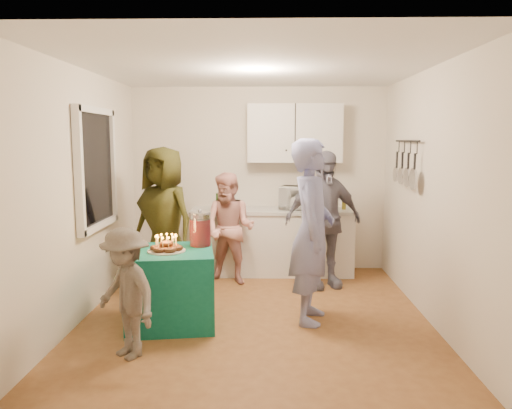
{
  "coord_description": "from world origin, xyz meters",
  "views": [
    {
      "loc": [
        0.13,
        -5.14,
        1.87
      ],
      "look_at": [
        0.0,
        0.35,
        1.15
      ],
      "focal_mm": 35.0,
      "sensor_mm": 36.0,
      "label": 1
    }
  ],
  "objects_px": {
    "party_table": "(171,287)",
    "child_near_left": "(126,293)",
    "man_birthday": "(312,231)",
    "woman_back_left": "(164,221)",
    "woman_back_right": "(323,220)",
    "punch_jar": "(200,230)",
    "counter": "(273,243)",
    "woman_back_center": "(230,229)",
    "microwave": "(301,198)"
  },
  "relations": [
    {
      "from": "man_birthday",
      "to": "woman_back_right",
      "type": "distance_m",
      "value": 1.23
    },
    {
      "from": "microwave",
      "to": "woman_back_right",
      "type": "xyz_separation_m",
      "value": [
        0.24,
        -0.63,
        -0.2
      ]
    },
    {
      "from": "microwave",
      "to": "party_table",
      "type": "height_order",
      "value": "microwave"
    },
    {
      "from": "counter",
      "to": "party_table",
      "type": "xyz_separation_m",
      "value": [
        -1.05,
        -1.95,
        -0.05
      ]
    },
    {
      "from": "punch_jar",
      "to": "woman_back_right",
      "type": "height_order",
      "value": "woman_back_right"
    },
    {
      "from": "punch_jar",
      "to": "woman_back_center",
      "type": "relative_size",
      "value": 0.24
    },
    {
      "from": "man_birthday",
      "to": "woman_back_right",
      "type": "bearing_deg",
      "value": -2.71
    },
    {
      "from": "man_birthday",
      "to": "child_near_left",
      "type": "height_order",
      "value": "man_birthday"
    },
    {
      "from": "punch_jar",
      "to": "woman_back_left",
      "type": "xyz_separation_m",
      "value": [
        -0.55,
        0.81,
        -0.04
      ]
    },
    {
      "from": "woman_back_center",
      "to": "punch_jar",
      "type": "bearing_deg",
      "value": -81.58
    },
    {
      "from": "punch_jar",
      "to": "woman_back_left",
      "type": "bearing_deg",
      "value": 124.15
    },
    {
      "from": "counter",
      "to": "child_near_left",
      "type": "height_order",
      "value": "child_near_left"
    },
    {
      "from": "woman_back_right",
      "to": "child_near_left",
      "type": "bearing_deg",
      "value": -150.32
    },
    {
      "from": "counter",
      "to": "woman_back_right",
      "type": "relative_size",
      "value": 1.27
    },
    {
      "from": "punch_jar",
      "to": "woman_back_center",
      "type": "height_order",
      "value": "woman_back_center"
    },
    {
      "from": "woman_back_center",
      "to": "counter",
      "type": "bearing_deg",
      "value": 60.61
    },
    {
      "from": "microwave",
      "to": "woman_back_left",
      "type": "relative_size",
      "value": 0.31
    },
    {
      "from": "party_table",
      "to": "child_near_left",
      "type": "height_order",
      "value": "child_near_left"
    },
    {
      "from": "counter",
      "to": "party_table",
      "type": "distance_m",
      "value": 2.22
    },
    {
      "from": "punch_jar",
      "to": "woman_back_right",
      "type": "relative_size",
      "value": 0.2
    },
    {
      "from": "counter",
      "to": "woman_back_left",
      "type": "height_order",
      "value": "woman_back_left"
    },
    {
      "from": "woman_back_left",
      "to": "child_near_left",
      "type": "distance_m",
      "value": 1.87
    },
    {
      "from": "party_table",
      "to": "man_birthday",
      "type": "bearing_deg",
      "value": 4.71
    },
    {
      "from": "man_birthday",
      "to": "woman_back_right",
      "type": "relative_size",
      "value": 1.08
    },
    {
      "from": "child_near_left",
      "to": "punch_jar",
      "type": "bearing_deg",
      "value": 105.34
    },
    {
      "from": "counter",
      "to": "woman_back_center",
      "type": "distance_m",
      "value": 0.81
    },
    {
      "from": "counter",
      "to": "woman_back_left",
      "type": "relative_size",
      "value": 1.23
    },
    {
      "from": "microwave",
      "to": "man_birthday",
      "type": "height_order",
      "value": "man_birthday"
    },
    {
      "from": "woman_back_left",
      "to": "party_table",
      "type": "bearing_deg",
      "value": -44.71
    },
    {
      "from": "counter",
      "to": "punch_jar",
      "type": "bearing_deg",
      "value": -114.22
    },
    {
      "from": "counter",
      "to": "man_birthday",
      "type": "xyz_separation_m",
      "value": [
        0.38,
        -1.83,
        0.51
      ]
    },
    {
      "from": "counter",
      "to": "man_birthday",
      "type": "distance_m",
      "value": 1.94
    },
    {
      "from": "woman_back_center",
      "to": "woman_back_right",
      "type": "height_order",
      "value": "woman_back_right"
    },
    {
      "from": "punch_jar",
      "to": "microwave",
      "type": "bearing_deg",
      "value": 55.99
    },
    {
      "from": "party_table",
      "to": "woman_back_center",
      "type": "relative_size",
      "value": 0.59
    },
    {
      "from": "party_table",
      "to": "punch_jar",
      "type": "distance_m",
      "value": 0.66
    },
    {
      "from": "counter",
      "to": "microwave",
      "type": "distance_m",
      "value": 0.74
    },
    {
      "from": "punch_jar",
      "to": "man_birthday",
      "type": "xyz_separation_m",
      "value": [
        1.16,
        -0.11,
        0.01
      ]
    },
    {
      "from": "woman_back_left",
      "to": "woman_back_right",
      "type": "xyz_separation_m",
      "value": [
        1.96,
        0.28,
        -0.02
      ]
    },
    {
      "from": "microwave",
      "to": "woman_back_left",
      "type": "height_order",
      "value": "woman_back_left"
    },
    {
      "from": "woman_back_center",
      "to": "child_near_left",
      "type": "bearing_deg",
      "value": -89.38
    },
    {
      "from": "woman_back_left",
      "to": "woman_back_right",
      "type": "distance_m",
      "value": 1.98
    },
    {
      "from": "microwave",
      "to": "party_table",
      "type": "distance_m",
      "value": 2.52
    },
    {
      "from": "punch_jar",
      "to": "woman_back_left",
      "type": "distance_m",
      "value": 0.98
    },
    {
      "from": "microwave",
      "to": "woman_back_center",
      "type": "relative_size",
      "value": 0.39
    },
    {
      "from": "man_birthday",
      "to": "child_near_left",
      "type": "xyz_separation_m",
      "value": [
        -1.66,
        -0.92,
        -0.37
      ]
    },
    {
      "from": "counter",
      "to": "punch_jar",
      "type": "relative_size",
      "value": 6.47
    },
    {
      "from": "man_birthday",
      "to": "woman_back_right",
      "type": "height_order",
      "value": "man_birthday"
    },
    {
      "from": "woman_back_center",
      "to": "woman_back_right",
      "type": "distance_m",
      "value": 1.21
    },
    {
      "from": "woman_back_right",
      "to": "child_near_left",
      "type": "relative_size",
      "value": 1.53
    }
  ]
}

